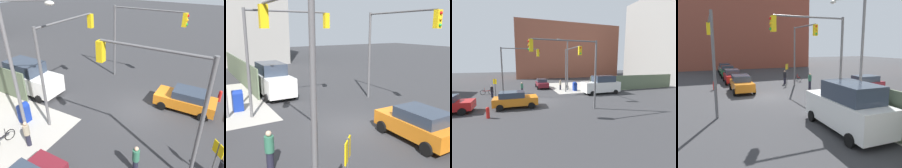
# 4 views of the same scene
# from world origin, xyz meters

# --- Properties ---
(ground_plane) EXTENTS (120.00, 120.00, 0.00)m
(ground_plane) POSITION_xyz_m (0.00, 0.00, 0.00)
(ground_plane) COLOR #333335
(building_brick_west) EXTENTS (16.00, 28.00, 16.55)m
(building_brick_west) POSITION_xyz_m (-32.00, 1.97, 8.27)
(building_brick_west) COLOR brown
(building_brick_west) RESTS_ON ground
(traffic_signal_nw_corner) EXTENTS (5.19, 0.36, 6.50)m
(traffic_signal_nw_corner) POSITION_xyz_m (-2.53, 4.50, 4.61)
(traffic_signal_nw_corner) COLOR #59595B
(traffic_signal_nw_corner) RESTS_ON ground
(traffic_signal_se_corner) EXTENTS (6.30, 0.36, 6.50)m
(traffic_signal_se_corner) POSITION_xyz_m (2.06, -4.50, 4.68)
(traffic_signal_se_corner) COLOR #59595B
(traffic_signal_se_corner) RESTS_ON ground
(traffic_signal_ne_corner) EXTENTS (0.36, 5.63, 6.50)m
(traffic_signal_ne_corner) POSITION_xyz_m (4.50, 2.35, 4.64)
(traffic_signal_ne_corner) COLOR #59595B
(traffic_signal_ne_corner) RESTS_ON ground
(street_lamp_corner) EXTENTS (2.36, 1.64, 8.00)m
(street_lamp_corner) POSITION_xyz_m (4.90, 5.59, 4.70)
(street_lamp_corner) COLOR slate
(street_lamp_corner) RESTS_ON ground
(warning_sign_two_way) EXTENTS (0.48, 0.48, 2.40)m
(warning_sign_two_way) POSITION_xyz_m (-5.40, 3.91, 1.64)
(warning_sign_two_way) COLOR #4C4C4C
(warning_sign_two_way) RESTS_ON ground
(mailbox_blue) EXTENTS (0.56, 0.64, 1.43)m
(mailbox_blue) POSITION_xyz_m (6.20, 5.00, 0.76)
(mailbox_blue) COLOR navy
(mailbox_blue) RESTS_ON ground
(fire_hydrant) EXTENTS (0.26, 0.26, 0.94)m
(fire_hydrant) POSITION_xyz_m (-5.00, -4.20, 0.49)
(fire_hydrant) COLOR red
(fire_hydrant) RESTS_ON ground
(hatchback_green) EXTENTS (4.07, 2.02, 1.62)m
(hatchback_green) POSITION_xyz_m (-14.14, -1.96, 0.84)
(hatchback_green) COLOR #1E6638
(hatchback_green) RESTS_ON ground
(sedan_orange) EXTENTS (4.22, 2.02, 1.62)m
(sedan_orange) POSITION_xyz_m (-2.92, -1.76, 0.84)
(sedan_orange) COLOR orange
(sedan_orange) RESTS_ON ground
(coupe_gray) EXTENTS (4.12, 2.02, 1.62)m
(coupe_gray) POSITION_xyz_m (-18.81, -1.94, 0.84)
(coupe_gray) COLOR slate
(coupe_gray) RESTS_ON ground
(sedan_maroon) EXTENTS (2.02, 3.96, 1.62)m
(sedan_maroon) POSITION_xyz_m (1.55, 9.19, 0.84)
(sedan_maroon) COLOR maroon
(sedan_maroon) RESTS_ON ground
(coupe_red) EXTENTS (4.43, 2.02, 1.62)m
(coupe_red) POSITION_xyz_m (-8.83, -1.92, 0.84)
(coupe_red) COLOR #B21919
(coupe_red) RESTS_ON ground
(van_white_delivery) EXTENTS (5.40, 2.32, 2.62)m
(van_white_delivery) POSITION_xyz_m (9.07, 1.80, 1.28)
(van_white_delivery) COLOR white
(van_white_delivery) RESTS_ON ground
(pedestrian_crossing) EXTENTS (0.36, 0.36, 1.67)m
(pedestrian_crossing) POSITION_xyz_m (4.20, 6.50, 0.87)
(pedestrian_crossing) COLOR #9E937A
(pedestrian_crossing) RESTS_ON ground
(pedestrian_waiting) EXTENTS (0.36, 0.36, 1.59)m
(pedestrian_waiting) POSITION_xyz_m (-5.80, 3.80, 0.82)
(pedestrian_waiting) COLOR black
(pedestrian_waiting) RESTS_ON ground
(pedestrian_walking_north) EXTENTS (0.36, 0.36, 1.65)m
(pedestrian_walking_north) POSITION_xyz_m (-2.00, 5.20, 0.86)
(pedestrian_walking_north) COLOR #2D664C
(pedestrian_walking_north) RESTS_ON ground
(bicycle_leaning_on_fence) EXTENTS (0.05, 1.75, 0.97)m
(bicycle_leaning_on_fence) POSITION_xyz_m (5.60, 7.20, 0.35)
(bicycle_leaning_on_fence) COLOR black
(bicycle_leaning_on_fence) RESTS_ON ground
(bicycle_at_crosswalk) EXTENTS (1.75, 0.05, 0.97)m
(bicycle_at_crosswalk) POSITION_xyz_m (-6.80, 6.00, 0.35)
(bicycle_at_crosswalk) COLOR black
(bicycle_at_crosswalk) RESTS_ON ground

